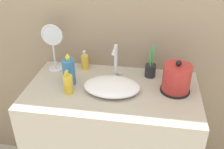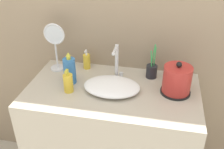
# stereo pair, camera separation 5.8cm
# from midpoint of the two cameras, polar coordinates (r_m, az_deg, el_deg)

# --- Properties ---
(wall_back) EXTENTS (6.00, 0.04, 2.60)m
(wall_back) POSITION_cam_midpoint_polar(r_m,az_deg,el_deg) (1.67, 3.24, 14.06)
(wall_back) COLOR gray
(wall_back) RESTS_ON ground_plane
(vanity_counter) EXTENTS (1.03, 0.57, 0.90)m
(vanity_counter) POSITION_cam_midpoint_polar(r_m,az_deg,el_deg) (1.85, 0.97, -14.96)
(vanity_counter) COLOR #B7AD99
(vanity_counter) RESTS_ON ground_plane
(sink_basin) EXTENTS (0.33, 0.24, 0.05)m
(sink_basin) POSITION_cam_midpoint_polar(r_m,az_deg,el_deg) (1.54, 0.85, -2.59)
(sink_basin) COLOR white
(sink_basin) RESTS_ON vanity_counter
(faucet) EXTENTS (0.06, 0.12, 0.23)m
(faucet) POSITION_cam_midpoint_polar(r_m,az_deg,el_deg) (1.61, 1.98, 2.92)
(faucet) COLOR silver
(faucet) RESTS_ON vanity_counter
(electric_kettle) EXTENTS (0.17, 0.17, 0.20)m
(electric_kettle) POSITION_cam_midpoint_polar(r_m,az_deg,el_deg) (1.54, 14.96, -1.38)
(electric_kettle) COLOR black
(electric_kettle) RESTS_ON vanity_counter
(toothbrush_cup) EXTENTS (0.07, 0.07, 0.22)m
(toothbrush_cup) POSITION_cam_midpoint_polar(r_m,az_deg,el_deg) (1.68, 9.59, 0.83)
(toothbrush_cup) COLOR #232328
(toothbrush_cup) RESTS_ON vanity_counter
(lotion_bottle) EXTENTS (0.05, 0.05, 0.14)m
(lotion_bottle) POSITION_cam_midpoint_polar(r_m,az_deg,el_deg) (1.76, -4.59, 2.88)
(lotion_bottle) COLOR gold
(lotion_bottle) RESTS_ON vanity_counter
(shampoo_bottle) EXTENTS (0.07, 0.07, 0.20)m
(shampoo_bottle) POSITION_cam_midpoint_polar(r_m,az_deg,el_deg) (1.60, -8.19, 0.89)
(shampoo_bottle) COLOR #3370B7
(shampoo_bottle) RESTS_ON vanity_counter
(mouthwash_bottle) EXTENTS (0.06, 0.06, 0.15)m
(mouthwash_bottle) POSITION_cam_midpoint_polar(r_m,az_deg,el_deg) (1.53, -8.44, -1.81)
(mouthwash_bottle) COLOR gold
(mouthwash_bottle) RESTS_ON vanity_counter
(vanity_mirror) EXTENTS (0.14, 0.10, 0.32)m
(vanity_mirror) POSITION_cam_midpoint_polar(r_m,az_deg,el_deg) (1.73, -11.34, 6.63)
(vanity_mirror) COLOR silver
(vanity_mirror) RESTS_ON vanity_counter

